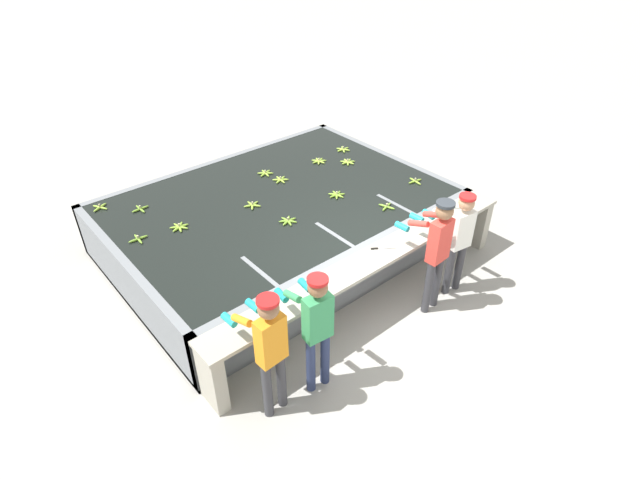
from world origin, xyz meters
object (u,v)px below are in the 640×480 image
object	(u,v)px
worker_2	(437,246)
banana_bunch_floating_8	(179,227)
banana_bunch_floating_10	(281,180)
banana_bunch_floating_3	(387,207)
banana_bunch_floating_1	(288,221)
banana_bunch_floating_2	(319,161)
worker_3	(459,234)
worker_1	(316,323)
banana_bunch_floating_7	(337,195)
banana_bunch_floating_9	(252,205)
banana_bunch_floating_11	(415,181)
banana_bunch_floating_12	(343,149)
banana_bunch_floating_0	(100,207)
banana_bunch_floating_6	(140,209)
knife_0	(379,248)
banana_bunch_floating_13	(138,239)
worker_0	(269,345)
banana_bunch_floating_5	(265,173)
banana_bunch_floating_4	(348,162)

from	to	relation	value
worker_2	banana_bunch_floating_8	size ratio (longest dim) A/B	6.21
banana_bunch_floating_10	banana_bunch_floating_3	bearing A→B (deg)	-68.13
banana_bunch_floating_1	banana_bunch_floating_2	bearing A→B (deg)	36.83
worker_3	banana_bunch_floating_2	distance (m)	3.17
banana_bunch_floating_3	worker_1	bearing A→B (deg)	-152.64
banana_bunch_floating_7	banana_bunch_floating_10	size ratio (longest dim) A/B	0.99
banana_bunch_floating_9	banana_bunch_floating_11	size ratio (longest dim) A/B	0.98
banana_bunch_floating_7	banana_bunch_floating_12	bearing A→B (deg)	43.91
banana_bunch_floating_0	banana_bunch_floating_6	world-z (taller)	same
banana_bunch_floating_3	knife_0	world-z (taller)	banana_bunch_floating_3
banana_bunch_floating_3	banana_bunch_floating_10	xyz separation A→B (m)	(-0.72, 1.78, -0.00)
worker_1	banana_bunch_floating_13	size ratio (longest dim) A/B	5.85
worker_2	knife_0	world-z (taller)	worker_2
worker_0	banana_bunch_floating_9	world-z (taller)	worker_0
banana_bunch_floating_10	banana_bunch_floating_7	bearing A→B (deg)	-69.41
banana_bunch_floating_8	banana_bunch_floating_11	size ratio (longest dim) A/B	0.99
banana_bunch_floating_10	banana_bunch_floating_13	world-z (taller)	same
banana_bunch_floating_5	banana_bunch_floating_12	distance (m)	1.70
banana_bunch_floating_10	banana_bunch_floating_13	bearing A→B (deg)	-177.23
banana_bunch_floating_11	banana_bunch_floating_5	bearing A→B (deg)	132.95
banana_bunch_floating_2	banana_bunch_floating_8	distance (m)	2.98
banana_bunch_floating_6	banana_bunch_floating_13	size ratio (longest dim) A/B	1.00
banana_bunch_floating_5	banana_bunch_floating_13	world-z (taller)	same
banana_bunch_floating_8	banana_bunch_floating_10	distance (m)	2.01
worker_0	banana_bunch_floating_3	distance (m)	3.38
banana_bunch_floating_0	knife_0	distance (m)	4.35
banana_bunch_floating_3	banana_bunch_floating_5	world-z (taller)	same
banana_bunch_floating_1	banana_bunch_floating_10	distance (m)	1.31
banana_bunch_floating_12	banana_bunch_floating_10	bearing A→B (deg)	-172.62
banana_bunch_floating_2	banana_bunch_floating_13	bearing A→B (deg)	-175.95
banana_bunch_floating_1	banana_bunch_floating_4	size ratio (longest dim) A/B	1.00
banana_bunch_floating_3	banana_bunch_floating_10	distance (m)	1.92
banana_bunch_floating_6	banana_bunch_floating_9	world-z (taller)	same
worker_3	banana_bunch_floating_2	size ratio (longest dim) A/B	5.77
banana_bunch_floating_2	banana_bunch_floating_3	world-z (taller)	same
banana_bunch_floating_4	banana_bunch_floating_9	world-z (taller)	same
banana_bunch_floating_9	banana_bunch_floating_12	size ratio (longest dim) A/B	0.99
worker_2	banana_bunch_floating_0	distance (m)	5.10
banana_bunch_floating_10	banana_bunch_floating_4	bearing A→B (deg)	-10.26
worker_3	banana_bunch_floating_5	size ratio (longest dim) A/B	5.73
worker_3	banana_bunch_floating_9	world-z (taller)	worker_3
worker_0	banana_bunch_floating_1	world-z (taller)	worker_0
banana_bunch_floating_4	banana_bunch_floating_11	distance (m)	1.33
banana_bunch_floating_12	knife_0	distance (m)	3.24
banana_bunch_floating_0	banana_bunch_floating_3	xyz separation A→B (m)	(3.39, -2.87, 0.00)
banana_bunch_floating_0	banana_bunch_floating_11	bearing A→B (deg)	-30.80
banana_bunch_floating_0	banana_bunch_floating_9	bearing A→B (deg)	-38.87
worker_3	banana_bunch_floating_8	distance (m)	3.99
worker_1	banana_bunch_floating_0	xyz separation A→B (m)	(-0.85, 4.18, -0.10)
knife_0	banana_bunch_floating_9	bearing A→B (deg)	107.96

